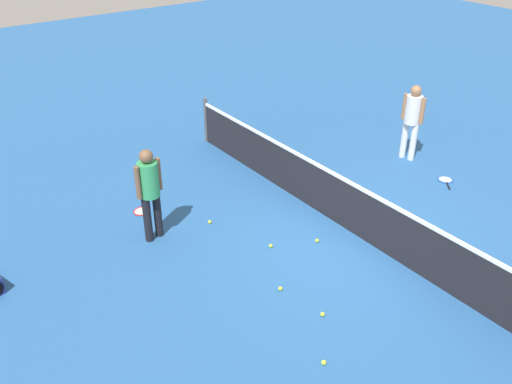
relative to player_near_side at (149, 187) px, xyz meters
name	(u,v)px	position (x,y,z in m)	size (l,w,h in m)	color
ground_plane	(356,235)	(2.06, 2.91, -1.01)	(40.00, 40.00, 0.00)	#265693
court_net	(359,211)	(2.06, 2.91, -0.51)	(10.09, 0.09, 1.07)	#4C4C51
player_near_side	(149,187)	(0.00, 0.00, 0.00)	(0.40, 0.53, 1.70)	black
player_far_side	(412,116)	(0.52, 6.05, 0.00)	(0.53, 0.40, 1.70)	white
tennis_racket_near_player	(142,211)	(-0.94, 0.21, -1.00)	(0.59, 0.43, 0.03)	red
tennis_racket_far_player	(446,180)	(1.73, 5.87, -1.00)	(0.55, 0.52, 0.03)	blue
tennis_ball_near_player	(317,241)	(1.80, 2.20, -0.98)	(0.07, 0.07, 0.07)	#C6E033
tennis_ball_by_net	(210,222)	(0.19, 1.02, -0.98)	(0.07, 0.07, 0.07)	#C6E033
tennis_ball_midcourt	(280,289)	(2.43, 0.89, -0.98)	(0.07, 0.07, 0.07)	#C6E033
tennis_ball_baseline	(324,362)	(3.93, 0.42, -0.98)	(0.07, 0.07, 0.07)	#C6E033
tennis_ball_stray_left	(323,314)	(3.24, 1.02, -0.98)	(0.07, 0.07, 0.07)	#C6E033
tennis_ball_stray_right	(271,246)	(1.45, 1.46, -0.98)	(0.07, 0.07, 0.07)	#C6E033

